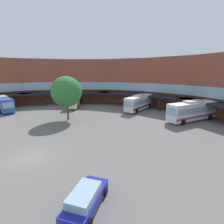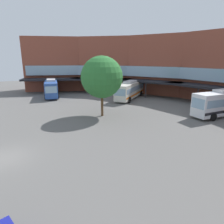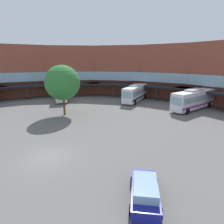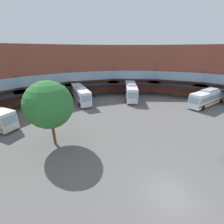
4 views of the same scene
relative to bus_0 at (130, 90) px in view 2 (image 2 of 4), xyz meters
name	(u,v)px [view 2 (image 2 of 4)]	position (x,y,z in m)	size (l,w,h in m)	color
ground_plane	(7,158)	(16.40, -23.78, -1.84)	(125.79, 125.79, 0.00)	#605E5B
station_building	(215,72)	(16.40, 3.14, 4.47)	(81.64, 37.41, 13.10)	brown
bus_0	(130,90)	(0.00, 0.00, 0.00)	(9.03, 10.76, 3.64)	silver
bus_1	(52,87)	(-10.65, -13.64, 0.05)	(11.39, 5.06, 3.74)	#2D519E
plaza_tree	(102,77)	(8.82, -10.80, 3.81)	(5.92, 5.92, 8.62)	brown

